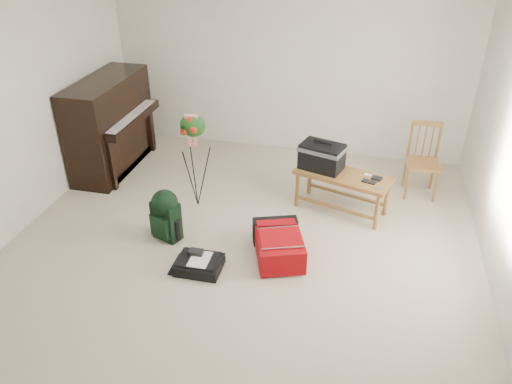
% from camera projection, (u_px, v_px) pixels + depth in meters
% --- Properties ---
extents(floor, '(5.00, 5.50, 0.01)m').
position_uv_depth(floor, '(237.00, 256.00, 5.24)').
color(floor, beige).
rests_on(floor, ground).
extents(ceiling, '(5.00, 5.50, 0.01)m').
position_uv_depth(ceiling, '(231.00, 7.00, 3.97)').
color(ceiling, white).
rests_on(ceiling, wall_back).
extents(wall_back, '(5.00, 0.04, 2.50)m').
position_uv_depth(wall_back, '(288.00, 66.00, 6.91)').
color(wall_back, beige).
rests_on(wall_back, floor).
extents(wall_left, '(0.04, 5.50, 2.50)m').
position_uv_depth(wall_left, '(0.00, 124.00, 5.10)').
color(wall_left, beige).
rests_on(wall_left, floor).
extents(piano, '(0.71, 1.50, 1.25)m').
position_uv_depth(piano, '(111.00, 126.00, 6.71)').
color(piano, black).
rests_on(piano, floor).
extents(bench, '(1.18, 0.74, 0.85)m').
position_uv_depth(bench, '(327.00, 164.00, 5.76)').
color(bench, olive).
rests_on(bench, floor).
extents(dining_chair, '(0.42, 0.42, 0.92)m').
position_uv_depth(dining_chair, '(423.00, 161.00, 6.16)').
color(dining_chair, olive).
rests_on(dining_chair, floor).
extents(red_suitcase, '(0.66, 0.82, 0.29)m').
position_uv_depth(red_suitcase, '(280.00, 242.00, 5.19)').
color(red_suitcase, '#A70707').
rests_on(red_suitcase, floor).
extents(black_duffel, '(0.46, 0.37, 0.19)m').
position_uv_depth(black_duffel, '(199.00, 264.00, 5.02)').
color(black_duffel, black).
rests_on(black_duffel, floor).
extents(green_backpack, '(0.34, 0.32, 0.59)m').
position_uv_depth(green_backpack, '(165.00, 213.00, 5.37)').
color(green_backpack, black).
rests_on(green_backpack, floor).
extents(flower_stand, '(0.42, 0.42, 1.21)m').
position_uv_depth(flower_stand, '(195.00, 162.00, 5.83)').
color(flower_stand, black).
rests_on(flower_stand, floor).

